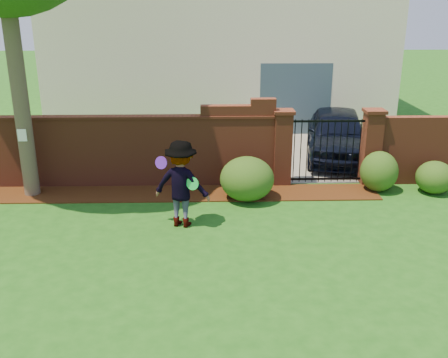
{
  "coord_description": "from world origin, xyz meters",
  "views": [
    {
      "loc": [
        0.64,
        -8.12,
        4.39
      ],
      "look_at": [
        0.89,
        1.4,
        1.05
      ],
      "focal_mm": 41.25,
      "sensor_mm": 36.0,
      "label": 1
    }
  ],
  "objects_px": {
    "car": "(338,136)",
    "frisbee_purple": "(161,163)",
    "man": "(181,185)",
    "frisbee_green": "(192,184)"
  },
  "relations": [
    {
      "from": "car",
      "to": "frisbee_purple",
      "type": "height_order",
      "value": "frisbee_purple"
    },
    {
      "from": "man",
      "to": "frisbee_purple",
      "type": "relative_size",
      "value": 6.92
    },
    {
      "from": "car",
      "to": "frisbee_purple",
      "type": "relative_size",
      "value": 16.19
    },
    {
      "from": "man",
      "to": "frisbee_green",
      "type": "height_order",
      "value": "man"
    },
    {
      "from": "man",
      "to": "frisbee_purple",
      "type": "bearing_deg",
      "value": 1.8
    },
    {
      "from": "frisbee_purple",
      "to": "frisbee_green",
      "type": "xyz_separation_m",
      "value": [
        0.62,
        -0.29,
        -0.34
      ]
    },
    {
      "from": "car",
      "to": "frisbee_purple",
      "type": "distance_m",
      "value": 6.37
    },
    {
      "from": "car",
      "to": "frisbee_green",
      "type": "distance_m",
      "value": 6.13
    },
    {
      "from": "frisbee_purple",
      "to": "frisbee_green",
      "type": "height_order",
      "value": "frisbee_purple"
    },
    {
      "from": "man",
      "to": "frisbee_purple",
      "type": "height_order",
      "value": "man"
    }
  ]
}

